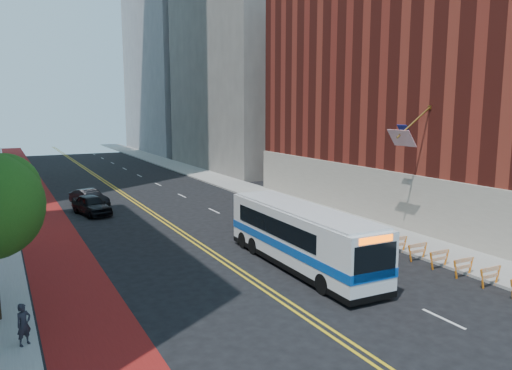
{
  "coord_description": "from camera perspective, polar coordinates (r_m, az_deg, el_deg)",
  "views": [
    {
      "loc": [
        -10.86,
        -15.47,
        8.55
      ],
      "look_at": [
        1.41,
        8.0,
        4.37
      ],
      "focal_mm": 35.0,
      "sensor_mm": 36.0,
      "label": 1
    }
  ],
  "objects": [
    {
      "name": "transit_bus",
      "position": [
        26.9,
        5.07,
        -5.81
      ],
      "size": [
        2.8,
        11.96,
        3.28
      ],
      "rotation": [
        0.0,
        0.0,
        -0.02
      ],
      "color": "silver",
      "rests_on": "ground"
    },
    {
      "name": "brick_building",
      "position": [
        42.85,
        22.9,
        11.5
      ],
      "size": [
        18.73,
        36.0,
        22.0
      ],
      "color": "maroon",
      "rests_on": "ground"
    },
    {
      "name": "pedestrian",
      "position": [
        20.1,
        -25.02,
        -14.24
      ],
      "size": [
        0.67,
        0.61,
        1.53
      ],
      "primitive_type": "imported",
      "rotation": [
        0.0,
        0.0,
        0.58
      ],
      "color": "black",
      "rests_on": "sidewalk_left"
    },
    {
      "name": "sidewalk_right",
      "position": [
        51.59,
        -0.89,
        -0.5
      ],
      "size": [
        4.0,
        140.0,
        0.15
      ],
      "primitive_type": "cube",
      "color": "gray",
      "rests_on": "ground"
    },
    {
      "name": "center_line_outer",
      "position": [
        47.57,
        -13.72,
        -1.65
      ],
      "size": [
        0.14,
        140.0,
        0.01
      ],
      "primitive_type": "cube",
      "color": "gold",
      "rests_on": "ground"
    },
    {
      "name": "car_b",
      "position": [
        45.55,
        -18.52,
        -1.41
      ],
      "size": [
        2.95,
        4.64,
        1.44
      ],
      "primitive_type": "imported",
      "rotation": [
        0.0,
        0.0,
        0.35
      ],
      "color": "black",
      "rests_on": "ground"
    },
    {
      "name": "center_line_inner",
      "position": [
        47.48,
        -14.15,
        -1.69
      ],
      "size": [
        0.14,
        140.0,
        0.01
      ],
      "primitive_type": "cube",
      "color": "gold",
      "rests_on": "ground"
    },
    {
      "name": "construction_barriers",
      "position": [
        28.94,
        19.07,
        -7.33
      ],
      "size": [
        1.42,
        10.91,
        1.0
      ],
      "color": "orange",
      "rests_on": "ground"
    },
    {
      "name": "lane_dashes",
      "position": [
        56.37,
        -11.14,
        0.07
      ],
      "size": [
        0.14,
        98.2,
        0.01
      ],
      "color": "silver",
      "rests_on": "ground"
    },
    {
      "name": "midrise_right_near",
      "position": [
        72.84,
        0.5,
        18.0
      ],
      "size": [
        18.0,
        26.0,
        40.0
      ],
      "primitive_type": "cube",
      "color": "slate",
      "rests_on": "ground"
    },
    {
      "name": "midrise_right_far",
      "position": [
        101.55,
        -7.45,
        19.64
      ],
      "size": [
        20.0,
        28.0,
        55.0
      ],
      "primitive_type": "cube",
      "color": "gray",
      "rests_on": "ground"
    },
    {
      "name": "bus_lane_paint",
      "position": [
        46.35,
        -23.71,
        -2.43
      ],
      "size": [
        3.6,
        140.0,
        0.01
      ],
      "primitive_type": "cube",
      "color": "maroon",
      "rests_on": "ground"
    },
    {
      "name": "car_a",
      "position": [
        41.9,
        -18.28,
        -2.16
      ],
      "size": [
        2.84,
        4.98,
        1.6
      ],
      "primitive_type": "imported",
      "rotation": [
        0.0,
        0.0,
        0.21
      ],
      "color": "black",
      "rests_on": "ground"
    },
    {
      "name": "car_c",
      "position": [
        54.56,
        -25.62,
        -0.09
      ],
      "size": [
        3.29,
        5.89,
        1.61
      ],
      "primitive_type": "imported",
      "rotation": [
        0.0,
        0.0,
        -0.2
      ],
      "color": "black",
      "rests_on": "ground"
    },
    {
      "name": "ground",
      "position": [
        20.74,
        7.06,
        -15.45
      ],
      "size": [
        160.0,
        160.0,
        0.0
      ],
      "primitive_type": "plane",
      "color": "black",
      "rests_on": "ground"
    }
  ]
}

